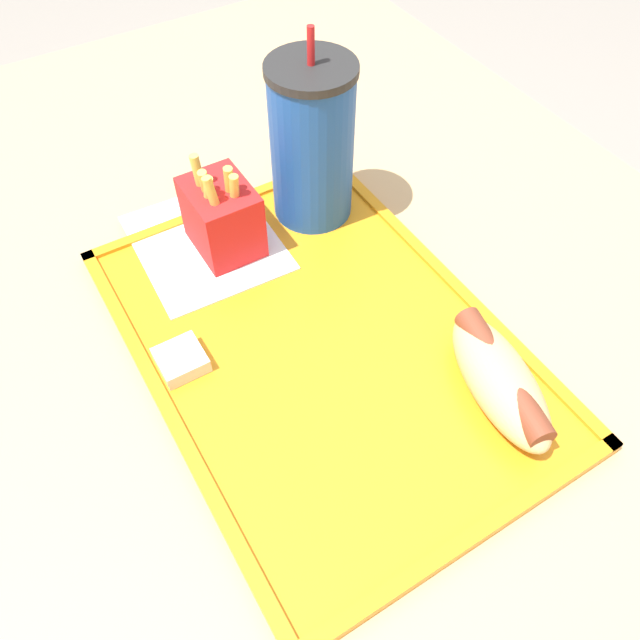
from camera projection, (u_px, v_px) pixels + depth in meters
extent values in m
plane|color=gray|center=(324.00, 546.00, 1.17)|extent=(8.00, 8.00, 0.00)
cube|color=tan|center=(325.00, 462.00, 0.89)|extent=(1.25, 0.85, 0.71)
cube|color=orange|center=(320.00, 343.00, 0.58)|extent=(0.44, 0.31, 0.01)
cube|color=orange|center=(169.00, 412.00, 0.53)|extent=(0.44, 0.01, 0.00)
cube|color=orange|center=(448.00, 277.00, 0.62)|extent=(0.44, 0.01, 0.00)
cube|color=orange|center=(220.00, 206.00, 0.69)|extent=(0.01, 0.31, 0.00)
cube|color=orange|center=(470.00, 537.00, 0.46)|extent=(0.01, 0.31, 0.00)
cube|color=white|center=(206.00, 242.00, 0.65)|extent=(0.17, 0.15, 0.00)
cylinder|color=#194CA5|center=(312.00, 147.00, 0.63)|extent=(0.08, 0.08, 0.16)
cylinder|color=#262626|center=(311.00, 69.00, 0.56)|extent=(0.09, 0.09, 0.01)
cylinder|color=red|center=(311.00, 46.00, 0.54)|extent=(0.01, 0.01, 0.03)
ellipsoid|color=#DBB270|center=(499.00, 380.00, 0.52)|extent=(0.15, 0.08, 0.05)
cylinder|color=brown|center=(502.00, 374.00, 0.51)|extent=(0.13, 0.05, 0.02)
cube|color=red|center=(222.00, 218.00, 0.62)|extent=(0.08, 0.06, 0.08)
cylinder|color=#E5C14C|center=(209.00, 202.00, 0.59)|extent=(0.02, 0.02, 0.06)
cylinder|color=#E5C14C|center=(235.00, 200.00, 0.59)|extent=(0.02, 0.01, 0.06)
cylinder|color=#E5C14C|center=(231.00, 196.00, 0.60)|extent=(0.02, 0.01, 0.07)
cylinder|color=#E5C14C|center=(208.00, 196.00, 0.60)|extent=(0.02, 0.02, 0.06)
cylinder|color=#E5C14C|center=(202.00, 190.00, 0.60)|extent=(0.02, 0.02, 0.08)
cylinder|color=#E5C14C|center=(216.00, 205.00, 0.58)|extent=(0.02, 0.02, 0.07)
cube|color=silver|center=(182.00, 362.00, 0.55)|extent=(0.04, 0.04, 0.02)
cube|color=white|center=(181.00, 357.00, 0.55)|extent=(0.03, 0.03, 0.00)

